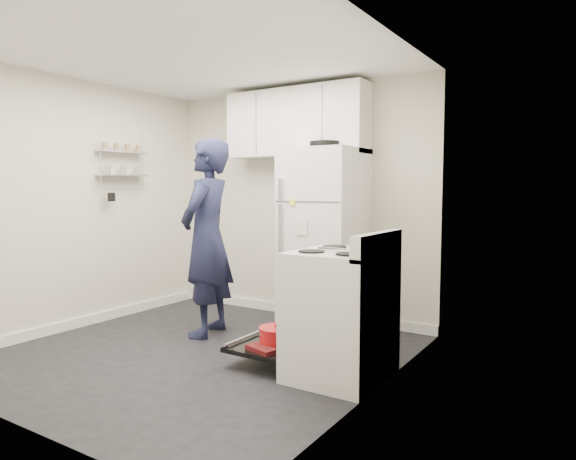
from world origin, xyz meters
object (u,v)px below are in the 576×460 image
Objects in this scene: electric_range at (339,315)px; person at (207,238)px; open_oven_door at (275,341)px; refrigerator at (324,239)px.

electric_range is 0.58× the size of person.
person is (-1.58, 0.32, 0.47)m from electric_range.
electric_range is at bearing 2.58° from open_oven_door.
electric_range is at bearing -56.65° from refrigerator.
refrigerator reaches higher than electric_range.
person reaches higher than refrigerator.
person is (-1.02, 0.35, 0.75)m from open_oven_door.
electric_range is 0.62m from open_oven_door.
electric_range is 1.57× the size of open_oven_door.
electric_range is 1.39m from refrigerator.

